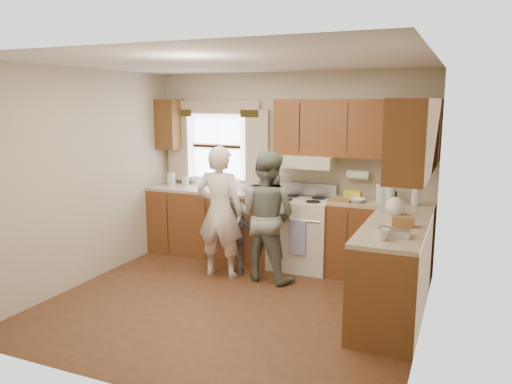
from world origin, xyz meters
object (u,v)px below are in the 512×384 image
at_px(woman_left, 220,212).
at_px(child, 235,237).
at_px(stove, 302,232).
at_px(woman_right, 266,216).

relative_size(woman_left, child, 1.69).
height_order(stove, child, stove).
height_order(woman_left, child, woman_left).
distance_m(woman_left, child, 0.38).
bearing_deg(woman_left, woman_right, -172.36).
xyz_separation_m(stove, woman_right, (-0.26, -0.59, 0.31)).
height_order(stove, woman_right, woman_right).
distance_m(stove, woman_left, 1.13).
bearing_deg(child, woman_right, 162.61).
relative_size(stove, child, 1.12).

